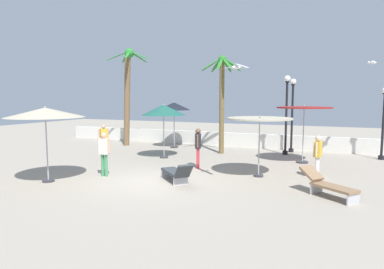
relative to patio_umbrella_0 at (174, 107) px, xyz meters
name	(u,v)px	position (x,y,z in m)	size (l,w,h in m)	color
ground_plane	(155,182)	(3.11, -7.86, -2.53)	(56.00, 56.00, 0.00)	#9E9384
boundary_wall	(232,140)	(3.11, 1.97, -2.10)	(25.20, 0.30, 0.86)	silver
patio_umbrella_0	(174,107)	(0.00, 0.00, 0.00)	(2.00, 2.00, 2.84)	#333338
patio_umbrella_1	(304,111)	(7.74, -1.94, -0.09)	(2.51, 2.51, 2.74)	#333338
patio_umbrella_2	(260,121)	(6.43, -5.52, -0.34)	(2.49, 2.49, 2.39)	#333338
patio_umbrella_3	(45,113)	(-0.49, -9.39, -0.01)	(2.76, 2.76, 2.77)	#333338
patio_umbrella_4	(164,110)	(1.08, -3.35, -0.09)	(2.25, 2.25, 2.76)	#333338
palm_tree_0	(222,92)	(3.36, -0.90, 0.87)	(2.42, 2.42, 5.34)	brown
palm_tree_1	(128,88)	(-3.11, -0.32, 1.17)	(2.92, 2.89, 6.15)	brown
lamp_post_0	(286,109)	(6.66, 0.13, -0.05)	(0.34, 0.34, 4.25)	black
lamp_post_1	(384,120)	(11.27, 0.51, -0.54)	(0.31, 0.31, 3.58)	black
lamp_post_2	(292,110)	(6.84, 1.13, -0.14)	(0.34, 0.34, 4.13)	black
lounge_chair_0	(177,172)	(3.89, -7.63, -2.15)	(1.76, 1.69, 0.83)	#B7B7BC
lounge_chair_1	(328,184)	(8.97, -7.34, -2.13)	(1.82, 1.56, 0.83)	#B7B7BC
guest_0	(198,144)	(3.65, -5.01, -1.46)	(0.34, 0.54, 1.75)	#D8333F
guest_1	(104,150)	(0.85, -7.85, -1.48)	(0.56, 0.25, 1.73)	#3F8C59
guest_2	(104,137)	(-2.30, -3.87, -1.54)	(0.40, 0.48, 1.64)	#D8333F
guest_3	(318,153)	(8.54, -4.90, -1.54)	(0.31, 0.55, 1.65)	silver
seagull_0	(372,63)	(10.57, -0.36, 2.18)	(0.38, 1.32, 0.15)	white
seagull_1	(236,67)	(6.05, -7.54, 1.54)	(1.07, 0.91, 0.19)	white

